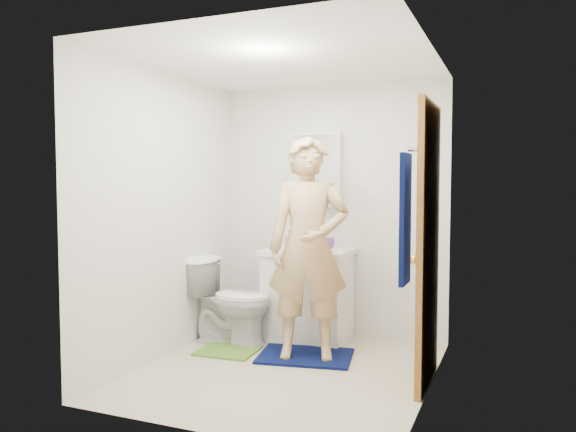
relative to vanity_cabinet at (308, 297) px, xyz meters
The scene contains 22 objects.
floor 1.01m from the vanity_cabinet, 80.69° to the right, with size 2.20×2.40×0.02m, color beige.
ceiling 2.21m from the vanity_cabinet, 80.69° to the right, with size 2.20×2.40×0.02m, color white.
wall_back 0.87m from the vanity_cabinet, 63.05° to the left, with size 2.20×0.02×2.40m, color silver.
wall_front 2.28m from the vanity_cabinet, 85.96° to the right, with size 2.20×0.02×2.40m, color silver.
wall_left 1.55m from the vanity_cabinet, 136.37° to the right, with size 0.02×2.40×2.40m, color silver.
wall_right 1.75m from the vanity_cabinet, 35.99° to the right, with size 0.02×2.40×2.40m, color silver.
vanity_cabinet is the anchor object (origin of this frame).
countertop 0.43m from the vanity_cabinet, ahead, with size 0.79×0.59×0.05m, color white.
sink_basin 0.44m from the vanity_cabinet, ahead, with size 0.40×0.40×0.03m, color white.
faucet 0.54m from the vanity_cabinet, 90.00° to the left, with size 0.03×0.03×0.12m, color silver.
medicine_cabinet 1.22m from the vanity_cabinet, 90.00° to the left, with size 0.50×0.12×0.70m, color white.
mirror_panel 1.21m from the vanity_cabinet, 90.00° to the left, with size 0.46×0.01×0.66m, color white.
door 1.57m from the vanity_cabinet, 32.20° to the right, with size 0.05×0.80×2.05m, color #A56C2D.
door_knob 1.69m from the vanity_cabinet, 42.72° to the right, with size 0.07×0.07×0.07m, color gold.
towel 2.08m from the vanity_cabinet, 51.53° to the right, with size 0.03×0.24×0.80m, color #071144.
towel_hook 2.30m from the vanity_cabinet, 50.60° to the right, with size 0.02×0.02×0.06m, color silver.
toilet 0.72m from the vanity_cabinet, 147.02° to the right, with size 0.44×0.77×0.79m, color white.
bath_mat 0.69m from the vanity_cabinet, 71.80° to the right, with size 0.77×0.55×0.02m, color #071144.
green_rug 0.92m from the vanity_cabinet, 126.86° to the right, with size 0.49×0.42×0.02m, color #5E9030.
soap_dispenser 0.57m from the vanity_cabinet, 161.69° to the right, with size 0.08×0.08×0.18m, color #C95E6F.
toothbrush_cup 0.54m from the vanity_cabinet, 33.09° to the left, with size 0.12×0.12×0.10m, color #784394.
man 0.82m from the vanity_cabinet, 69.49° to the right, with size 0.67×0.44×1.83m, color tan.
Camera 1 is at (1.67, -3.99, 1.47)m, focal length 35.00 mm.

